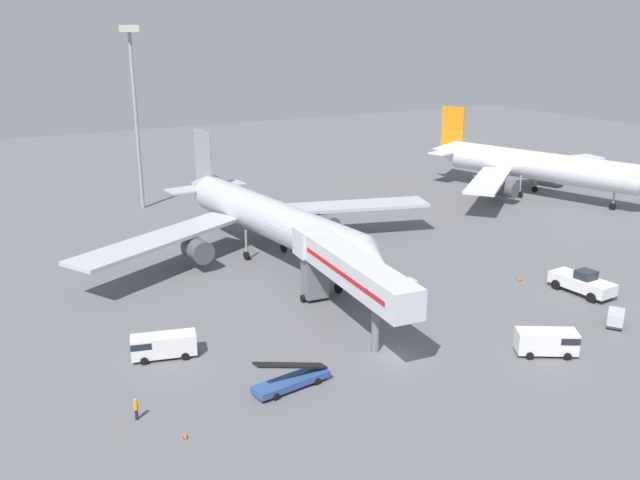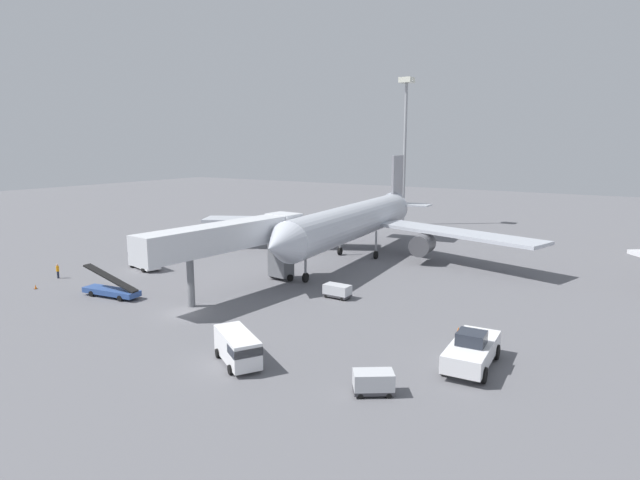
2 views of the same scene
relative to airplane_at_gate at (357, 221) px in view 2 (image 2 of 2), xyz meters
The scene contains 13 objects.
ground_plane 30.87m from the airplane_at_gate, 93.28° to the right, with size 300.00×300.00×0.00m, color slate.
airplane_at_gate is the anchor object (origin of this frame).
jet_bridge 22.54m from the airplane_at_gate, 95.47° to the right, with size 4.92×20.97×7.74m.
pushback_tug 37.33m from the airplane_at_gate, 48.42° to the right, with size 3.38×7.12×2.70m.
belt_loader_truck 33.24m from the airplane_at_gate, 111.50° to the right, with size 6.77×2.60×3.17m.
service_van_mid_left 28.60m from the airplane_at_gate, 133.69° to the right, with size 5.87×3.21×2.14m.
service_van_rear_left 38.00m from the airplane_at_gate, 74.12° to the right, with size 5.53×4.44×2.24m.
baggage_cart_outer_right 41.08m from the airplane_at_gate, 59.62° to the right, with size 2.91×2.64×1.50m.
baggage_cart_far_left 20.33m from the airplane_at_gate, 66.79° to the right, with size 2.75×1.48×1.39m.
ground_crew_worker_foreground 38.11m from the airplane_at_gate, 129.50° to the right, with size 0.45×0.45×1.74m.
safety_cone_alpha 40.03m from the airplane_at_gate, 123.14° to the right, with size 0.31×0.31×0.48m.
safety_cone_bravo 31.00m from the airplane_at_gate, 44.89° to the right, with size 0.35×0.35×0.54m.
apron_light_mast 35.64m from the airplane_at_gate, 102.62° to the left, with size 2.40×2.40×27.99m.
Camera 2 is at (36.38, -32.84, 15.64)m, focal length 29.52 mm.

